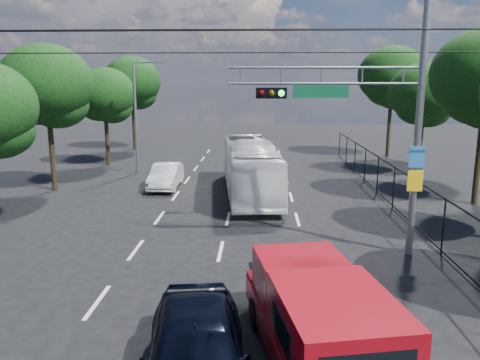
{
  "coord_description": "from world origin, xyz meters",
  "views": [
    {
      "loc": [
        1.31,
        -7.46,
        5.79
      ],
      "look_at": [
        0.73,
        6.82,
        2.8
      ],
      "focal_mm": 35.0,
      "sensor_mm": 36.0,
      "label": 1
    }
  ],
  "objects_px": {
    "signal_mast": "(382,100)",
    "white_van": "(166,176)",
    "navy_hatchback": "(196,353)",
    "red_pickup": "(317,318)",
    "white_bus": "(250,168)"
  },
  "relations": [
    {
      "from": "signal_mast",
      "to": "white_van",
      "type": "xyz_separation_m",
      "value": [
        -9.15,
        9.96,
        -4.57
      ]
    },
    {
      "from": "white_van",
      "to": "navy_hatchback",
      "type": "bearing_deg",
      "value": -77.8
    },
    {
      "from": "red_pickup",
      "to": "white_bus",
      "type": "xyz_separation_m",
      "value": [
        -1.65,
        15.31,
        0.3
      ]
    },
    {
      "from": "navy_hatchback",
      "to": "signal_mast",
      "type": "bearing_deg",
      "value": 48.65
    },
    {
      "from": "navy_hatchback",
      "to": "white_bus",
      "type": "height_order",
      "value": "white_bus"
    },
    {
      "from": "white_bus",
      "to": "navy_hatchback",
      "type": "bearing_deg",
      "value": -98.3
    },
    {
      "from": "signal_mast",
      "to": "red_pickup",
      "type": "height_order",
      "value": "signal_mast"
    },
    {
      "from": "navy_hatchback",
      "to": "white_van",
      "type": "distance_m",
      "value": 18.0
    },
    {
      "from": "white_van",
      "to": "white_bus",
      "type": "bearing_deg",
      "value": -16.74
    },
    {
      "from": "navy_hatchback",
      "to": "white_van",
      "type": "height_order",
      "value": "navy_hatchback"
    },
    {
      "from": "signal_mast",
      "to": "white_van",
      "type": "bearing_deg",
      "value": 132.57
    },
    {
      "from": "white_van",
      "to": "signal_mast",
      "type": "bearing_deg",
      "value": -48.16
    },
    {
      "from": "white_bus",
      "to": "white_van",
      "type": "relative_size",
      "value": 2.48
    },
    {
      "from": "red_pickup",
      "to": "white_bus",
      "type": "distance_m",
      "value": 15.4
    },
    {
      "from": "navy_hatchback",
      "to": "white_bus",
      "type": "relative_size",
      "value": 0.48
    }
  ]
}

